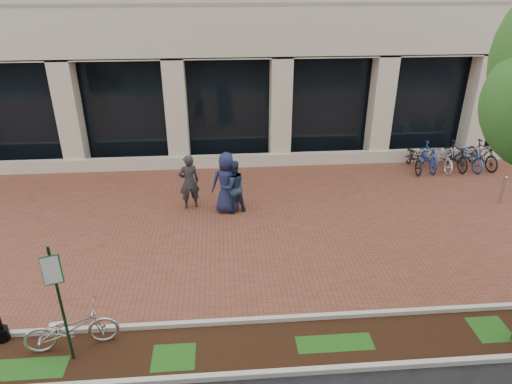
{
  "coord_description": "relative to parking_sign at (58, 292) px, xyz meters",
  "views": [
    {
      "loc": [
        -0.34,
        -12.32,
        7.03
      ],
      "look_at": [
        0.59,
        -0.8,
        1.42
      ],
      "focal_mm": 32.0,
      "sensor_mm": 36.0,
      "label": 1
    }
  ],
  "objects": [
    {
      "name": "planting_strip",
      "position": [
        3.45,
        0.03,
        -1.67
      ],
      "size": [
        40.0,
        1.5,
        0.01
      ],
      "primitive_type": "cube",
      "color": "black",
      "rests_on": "ground"
    },
    {
      "name": "curb_street_side",
      "position": [
        3.45,
        -0.72,
        -1.62
      ],
      "size": [
        40.0,
        0.12,
        0.12
      ],
      "primitive_type": "cube",
      "color": "beige",
      "rests_on": "ground"
    },
    {
      "name": "pedestrian_right",
      "position": [
        3.25,
        6.08,
        -0.68
      ],
      "size": [
        1.03,
        0.72,
        2.0
      ],
      "primitive_type": "imported",
      "rotation": [
        0.0,
        0.0,
        3.23
      ],
      "color": "#1D2148",
      "rests_on": "ground"
    },
    {
      "name": "parking_sign",
      "position": [
        0.0,
        0.0,
        0.0
      ],
      "size": [
        0.34,
        0.07,
        2.67
      ],
      "rotation": [
        0.0,
        0.0,
        0.31
      ],
      "color": "#13341A",
      "rests_on": "ground"
    },
    {
      "name": "pedestrian_left",
      "position": [
        2.03,
        6.41,
        -0.76
      ],
      "size": [
        0.76,
        0.6,
        1.85
      ],
      "primitive_type": "imported",
      "rotation": [
        0.0,
        0.0,
        3.4
      ],
      "color": "#2C2C31",
      "rests_on": "ground"
    },
    {
      "name": "curb_plaza_side",
      "position": [
        3.45,
        0.78,
        -1.62
      ],
      "size": [
        40.0,
        0.12,
        0.12
      ],
      "primitive_type": "cube",
      "color": "beige",
      "rests_on": "ground"
    },
    {
      "name": "bollard",
      "position": [
        12.38,
        5.9,
        -1.18
      ],
      "size": [
        0.12,
        0.12,
        0.99
      ],
      "color": "#B0B0B5",
      "rests_on": "ground"
    },
    {
      "name": "locked_bicycle",
      "position": [
        -0.07,
        0.37,
        -1.19
      ],
      "size": [
        1.95,
        0.96,
        0.98
      ],
      "primitive_type": "imported",
      "rotation": [
        0.0,
        0.0,
        1.74
      ],
      "color": "#BCBDC1",
      "rests_on": "ground"
    },
    {
      "name": "pedestrian_mid",
      "position": [
        3.42,
        6.02,
        -0.8
      ],
      "size": [
        1.04,
        0.93,
        1.76
      ],
      "primitive_type": "imported",
      "rotation": [
        0.0,
        0.0,
        3.51
      ],
      "color": "navy",
      "rests_on": "ground"
    },
    {
      "name": "brick_plaza",
      "position": [
        3.45,
        5.28,
        -1.67
      ],
      "size": [
        40.0,
        9.0,
        0.01
      ],
      "primitive_type": "cube",
      "color": "brown",
      "rests_on": "ground"
    },
    {
      "name": "ground",
      "position": [
        3.45,
        5.28,
        -1.68
      ],
      "size": [
        120.0,
        120.0,
        0.0
      ],
      "primitive_type": "plane",
      "color": "black",
      "rests_on": "ground"
    },
    {
      "name": "bike_rack_cluster",
      "position": [
        11.93,
        8.93,
        -1.17
      ],
      "size": [
        3.55,
        1.9,
        1.07
      ],
      "rotation": [
        0.0,
        0.0,
        0.03
      ],
      "color": "black",
      "rests_on": "ground"
    }
  ]
}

